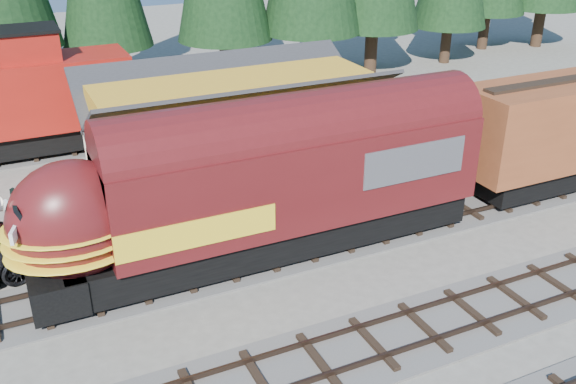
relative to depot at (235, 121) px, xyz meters
name	(u,v)px	position (x,y,z in m)	size (l,w,h in m)	color
ground	(356,305)	(0.00, -10.50, -2.96)	(120.00, 120.00, 0.00)	#6B665B
track_siding	(508,197)	(10.00, -6.50, -2.90)	(68.00, 3.20, 0.33)	#4C4947
depot	(235,121)	(0.00, 0.00, 0.00)	(12.80, 7.00, 5.30)	orange
locomotive	(251,194)	(-1.91, -6.50, -0.33)	(16.64, 3.31, 4.52)	black
caboose	(14,101)	(-8.48, 7.50, -0.12)	(11.16, 3.24, 5.80)	black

